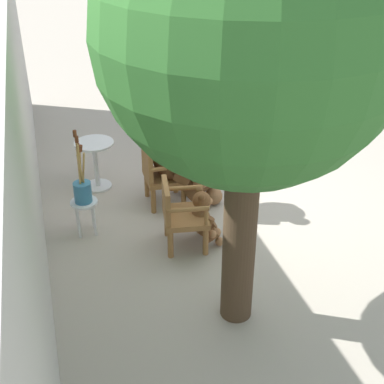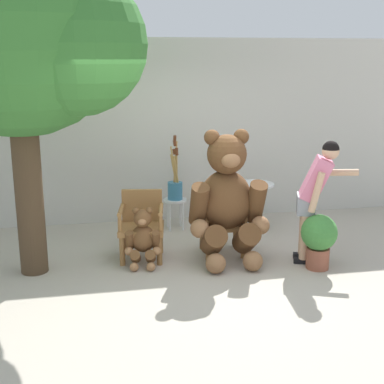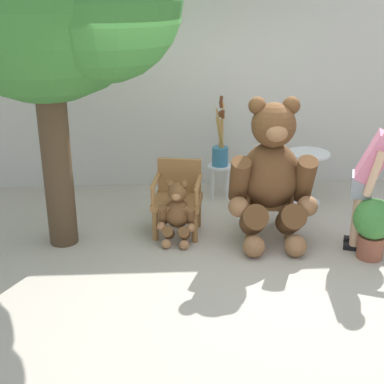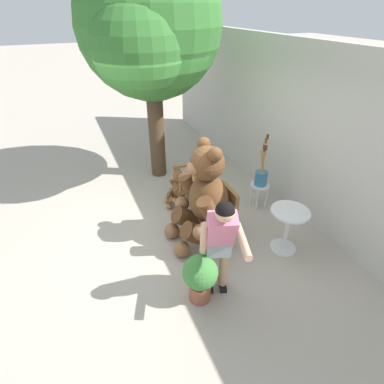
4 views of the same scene
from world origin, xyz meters
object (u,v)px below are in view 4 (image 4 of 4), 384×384
at_px(wooden_chair_left, 192,181).
at_px(person_visitor, 220,240).
at_px(patio_tree, 148,30).
at_px(teddy_bear_small, 177,188).
at_px(potted_plant, 200,276).
at_px(teddy_bear_large, 203,197).
at_px(white_stool, 259,189).
at_px(round_side_table, 287,226).
at_px(wooden_chair_right, 218,212).
at_px(brush_bucket, 261,175).

bearing_deg(wooden_chair_left, person_visitor, -14.55).
bearing_deg(person_visitor, patio_tree, 175.65).
bearing_deg(teddy_bear_small, potted_plant, -13.42).
bearing_deg(teddy_bear_large, white_stool, 108.12).
height_order(teddy_bear_small, round_side_table, teddy_bear_small).
distance_m(teddy_bear_large, patio_tree, 3.04).
xyz_separation_m(round_side_table, patio_tree, (-2.97, -1.07, 2.39)).
distance_m(wooden_chair_left, teddy_bear_small, 0.30).
bearing_deg(round_side_table, wooden_chair_right, -131.67).
distance_m(white_stool, patio_tree, 3.37).
bearing_deg(wooden_chair_left, white_stool, 60.64).
bearing_deg(potted_plant, patio_tree, 171.56).
bearing_deg(round_side_table, potted_plant, -78.32).
bearing_deg(white_stool, teddy_bear_small, -114.62).
xyz_separation_m(wooden_chair_left, patio_tree, (-1.22, -0.29, 2.38)).
relative_size(teddy_bear_large, patio_tree, 0.40).
height_order(round_side_table, potted_plant, round_side_table).
bearing_deg(wooden_chair_right, round_side_table, 48.33).
distance_m(person_visitor, white_stool, 2.27).
bearing_deg(patio_tree, white_stool, 36.91).
xyz_separation_m(wooden_chair_left, wooden_chair_right, (1.05, 0.00, 0.00)).
distance_m(wooden_chair_left, round_side_table, 1.92).
distance_m(wooden_chair_left, white_stool, 1.24).
relative_size(brush_bucket, potted_plant, 1.41).
relative_size(white_stool, patio_tree, 0.11).
relative_size(brush_bucket, round_side_table, 1.33).
xyz_separation_m(wooden_chair_left, round_side_table, (1.75, 0.78, -0.01)).
xyz_separation_m(wooden_chair_right, white_stool, (-0.45, 1.08, -0.11)).
distance_m(wooden_chair_right, patio_tree, 3.30).
relative_size(teddy_bear_large, potted_plant, 2.45).
relative_size(teddy_bear_large, brush_bucket, 1.74).
bearing_deg(teddy_bear_small, patio_tree, -179.52).
bearing_deg(teddy_bear_large, round_side_table, 56.40).
bearing_deg(brush_bucket, white_stool, 136.02).
relative_size(brush_bucket, patio_tree, 0.23).
relative_size(wooden_chair_left, person_visitor, 0.56).
height_order(wooden_chair_left, round_side_table, wooden_chair_left).
bearing_deg(round_side_table, teddy_bear_large, -123.60).
relative_size(teddy_bear_small, brush_bucket, 0.77).
bearing_deg(potted_plant, white_stool, 128.25).
xyz_separation_m(person_visitor, white_stool, (-1.48, 1.62, -0.56)).
xyz_separation_m(wooden_chair_left, teddy_bear_small, (-0.02, -0.28, -0.10)).
bearing_deg(white_stool, person_visitor, -47.57).
xyz_separation_m(teddy_bear_large, white_stool, (-0.44, 1.35, -0.46)).
relative_size(wooden_chair_right, teddy_bear_small, 1.16).
bearing_deg(teddy_bear_large, wooden_chair_left, 165.55).
xyz_separation_m(white_stool, patio_tree, (-1.82, -1.37, 2.48)).
bearing_deg(round_side_table, teddy_bear_small, -148.92).
distance_m(patio_tree, potted_plant, 4.13).
height_order(wooden_chair_left, patio_tree, patio_tree).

